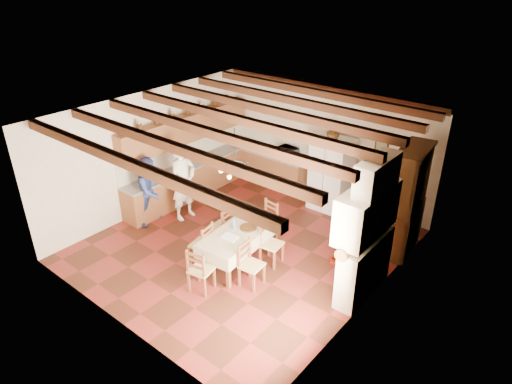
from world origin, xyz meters
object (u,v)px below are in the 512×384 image
person_woman_red (341,232)px  microwave (288,153)px  refrigerator (331,174)px  chair_right_far (272,244)px  person_woman_blue (151,190)px  chair_end_near (201,269)px  chair_end_far (266,222)px  chair_right_near (252,265)px  person_man (183,182)px  hutch (407,201)px  dining_table (237,236)px  chair_left_far (222,225)px  chair_left_near (201,243)px

person_woman_red → microwave: 3.65m
refrigerator → chair_right_far: size_ratio=1.93×
chair_right_far → person_woman_blue: (-3.28, -0.45, 0.36)m
chair_end_near → chair_end_far: size_ratio=1.00×
chair_right_near → person_man: (-2.97, 1.01, 0.48)m
hutch → chair_right_near: size_ratio=2.49×
chair_right_far → chair_end_far: bearing=38.6°
chair_right_near → refrigerator: bearing=2.2°
dining_table → chair_end_far: size_ratio=1.85×
chair_end_far → person_man: (-2.19, -0.43, 0.48)m
dining_table → microwave: bearing=110.0°
microwave → chair_left_far: bearing=-71.7°
chair_left_far → chair_right_near: bearing=58.2°
refrigerator → chair_end_far: bearing=-98.7°
refrigerator → microwave: refrigerator is taller
chair_left_far → person_man: 1.63m
chair_right_far → person_woman_red: person_woman_red is taller
chair_right_far → person_woman_red: size_ratio=0.65×
hutch → chair_end_far: hutch is taller
chair_left_near → microwave: bearing=178.8°
chair_end_near → chair_end_far: (-0.12, 2.16, 0.00)m
chair_end_near → person_woman_blue: (-2.77, 1.09, 0.36)m
dining_table → person_woman_red: bearing=40.4°
person_man → person_woman_blue: bearing=147.3°
hutch → person_woman_blue: hutch is taller
chair_left_near → person_woman_blue: bearing=-113.7°
person_woman_red → chair_right_far: bearing=-60.8°
refrigerator → chair_right_near: 3.75m
refrigerator → chair_right_far: 2.93m
chair_left_near → person_woman_red: bearing=118.6°
chair_right_near → chair_right_far: (-0.15, 0.82, 0.00)m
chair_right_far → chair_left_far: bearing=88.5°
chair_left_far → chair_right_far: (1.30, 0.13, 0.00)m
chair_right_far → chair_left_near: bearing=121.7°
refrigerator → person_woman_blue: bearing=-132.7°
chair_left_near → chair_end_near: (0.62, -0.62, 0.00)m
chair_right_near → chair_end_far: same height
chair_right_near → chair_end_far: 1.64m
chair_right_near → person_woman_red: size_ratio=0.65×
chair_left_far → chair_end_near: bearing=22.9°
hutch → chair_left_near: (-3.00, -3.16, -0.71)m
hutch → chair_end_near: (-2.38, -3.78, -0.71)m
chair_left_far → person_woman_blue: bearing=-87.2°
hutch → microwave: size_ratio=4.42×
hutch → microwave: hutch is taller
dining_table → person_woman_blue: 2.74m
chair_right_far → person_woman_red: bearing=-56.7°
chair_left_near → chair_left_far: bearing=-179.4°
person_man → microwave: (0.98, 2.91, 0.09)m
person_man → chair_end_far: bearing=-75.9°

